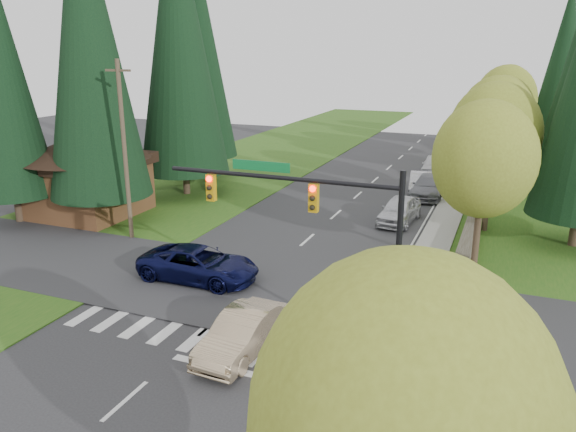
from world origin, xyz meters
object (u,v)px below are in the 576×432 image
Objects in this scene: sedan_champagne at (242,333)px; parked_car_d at (434,165)px; parked_car_b at (428,186)px; parked_car_e at (457,143)px; parked_car_c at (421,183)px; parked_car_a at (400,210)px; suv_navy at (199,264)px.

parked_car_d is at bearing 89.08° from sedan_champagne.
parked_car_d reaches higher than parked_car_b.
sedan_champagne is 46.90m from parked_car_e.
parked_car_c is at bearing -91.73° from parked_car_e.
parked_car_a is 0.99× the size of parked_car_e.
suv_navy reaches higher than sedan_champagne.
parked_car_c is (6.95, 20.83, -0.04)m from suv_navy.
parked_car_a is 15.17m from parked_car_d.
parked_car_e is at bearing -10.73° from suv_navy.
parked_car_d is 13.84m from parked_car_e.
parked_car_e is (-0.17, 21.78, -0.08)m from parked_car_b.
parked_car_d is (6.95, 27.83, 0.03)m from suv_navy.
parked_car_e is at bearing 89.57° from parked_car_b.
suv_navy is 42.33m from parked_car_e.
parked_car_c is (2.10, 26.00, -0.01)m from sedan_champagne.
sedan_champagne is 1.01× the size of parked_car_c.
parked_car_a is at bearing -97.19° from parked_car_c.
parked_car_c is at bearing 94.57° from parked_car_a.
sedan_champagne reaches higher than parked_car_c.
sedan_champagne is 33.07m from parked_car_d.
suv_navy is 1.18× the size of parked_car_d.
parked_car_e is (0.54, 29.00, -0.11)m from parked_car_a.
parked_car_e is (0.54, 20.83, -0.05)m from parked_car_c.
parked_car_c is (-0.71, 0.96, -0.03)m from parked_car_b.
parked_car_b is 1.11× the size of parked_car_d.
parked_car_d is at bearing -14.56° from suv_navy.
parked_car_a is (2.10, 17.83, 0.05)m from sedan_champagne.
parked_car_c is 0.95× the size of parked_car_e.
parked_car_e is (0.54, 13.83, -0.12)m from parked_car_d.
parked_car_a is at bearing 86.00° from sedan_champagne.
suv_navy is at bearing 135.90° from sedan_champagne.
parked_car_b is 1.18× the size of parked_car_c.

